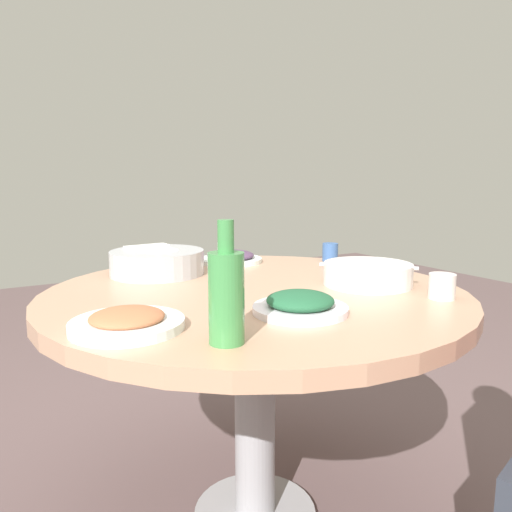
{
  "coord_description": "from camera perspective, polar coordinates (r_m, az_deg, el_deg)",
  "views": [
    {
      "loc": [
        1.19,
        -0.69,
        1.07
      ],
      "look_at": [
        -0.06,
        0.04,
        0.83
      ],
      "focal_mm": 33.87,
      "sensor_mm": 36.0,
      "label": 1
    }
  ],
  "objects": [
    {
      "name": "dish_greens",
      "position": [
        1.17,
        5.24,
        -5.7
      ],
      "size": [
        0.23,
        0.23,
        0.05
      ],
      "color": "white",
      "rests_on": "round_dining_table"
    },
    {
      "name": "tea_cup_far",
      "position": [
        1.39,
        21.11,
        -3.35
      ],
      "size": [
        0.07,
        0.07,
        0.07
      ],
      "primitive_type": "cylinder",
      "color": "silver",
      "rests_on": "round_dining_table"
    },
    {
      "name": "dish_tofu_braise",
      "position": [
        1.08,
        -14.96,
        -7.48
      ],
      "size": [
        0.24,
        0.24,
        0.04
      ],
      "color": "white",
      "rests_on": "round_dining_table"
    },
    {
      "name": "tea_cup_near",
      "position": [
        1.89,
        8.75,
        0.44
      ],
      "size": [
        0.06,
        0.06,
        0.07
      ],
      "primitive_type": "cylinder",
      "color": "#345894",
      "rests_on": "round_dining_table"
    },
    {
      "name": "rice_bowl",
      "position": [
        1.65,
        -11.58,
        -0.67
      ],
      "size": [
        0.31,
        0.31,
        0.09
      ],
      "color": "#B2B5BA",
      "rests_on": "round_dining_table"
    },
    {
      "name": "green_bottle",
      "position": [
        0.94,
        -3.52,
        -4.54
      ],
      "size": [
        0.07,
        0.07,
        0.24
      ],
      "color": "#3F8C48",
      "rests_on": "round_dining_table"
    },
    {
      "name": "round_dining_table",
      "position": [
        1.44,
        -0.13,
        -8.07
      ],
      "size": [
        1.22,
        1.22,
        0.75
      ],
      "color": "#99999E",
      "rests_on": "ground"
    },
    {
      "name": "dish_eggplant",
      "position": [
        1.85,
        -3.03,
        -0.17
      ],
      "size": [
        0.24,
        0.24,
        0.05
      ],
      "color": "white",
      "rests_on": "round_dining_table"
    },
    {
      "name": "soup_bowl",
      "position": [
        1.5,
        13.05,
        -2.17
      ],
      "size": [
        0.26,
        0.26,
        0.07
      ],
      "color": "silver",
      "rests_on": "round_dining_table"
    }
  ]
}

